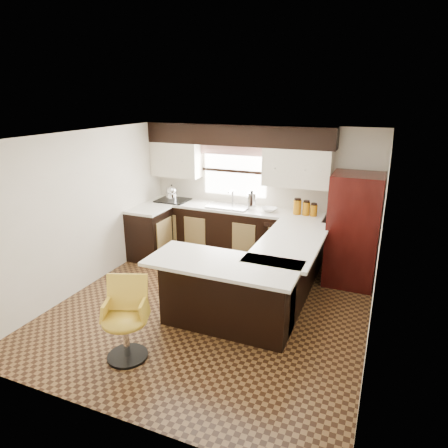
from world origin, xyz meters
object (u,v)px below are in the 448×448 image
at_px(peninsula_long, 286,272).
at_px(bar_chair, 125,321).
at_px(refrigerator, 353,230).
at_px(peninsula_return, 227,295).

relative_size(peninsula_long, bar_chair, 2.05).
relative_size(peninsula_long, refrigerator, 1.10).
relative_size(refrigerator, bar_chair, 1.86).
xyz_separation_m(peninsula_long, peninsula_return, (-0.53, -0.97, 0.00)).
bearing_deg(bar_chair, peninsula_return, 31.41).
height_order(refrigerator, bar_chair, refrigerator).
relative_size(peninsula_return, bar_chair, 1.73).
xyz_separation_m(refrigerator, bar_chair, (-2.14, -3.00, -0.41)).
relative_size(peninsula_return, refrigerator, 0.93).
relative_size(peninsula_long, peninsula_return, 1.18).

